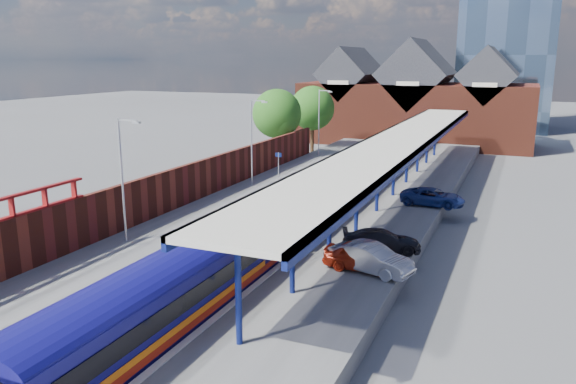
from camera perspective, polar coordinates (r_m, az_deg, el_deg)
name	(u,v)px	position (r m, az deg, el deg)	size (l,w,h in m)	color
ground	(355,184)	(51.59, 6.84, 0.81)	(240.00, 240.00, 0.00)	#5B5B5E
ballast_bed	(318,210)	(42.34, 3.03, -1.84)	(6.00, 76.00, 0.06)	#473D33
rails	(318,209)	(42.31, 3.03, -1.72)	(4.51, 76.00, 0.14)	slate
left_platform	(252,197)	(44.33, -3.65, -0.53)	(5.00, 76.00, 1.00)	#565659
right_platform	(397,212)	(40.64, 11.01, -2.03)	(6.00, 76.00, 1.00)	#565659
coping_left	(279,193)	(43.23, -0.88, -0.14)	(0.30, 76.00, 0.05)	silver
coping_right	(358,201)	(41.16, 7.17, -0.94)	(0.30, 76.00, 0.05)	silver
yellow_line	(272,193)	(43.48, -1.60, -0.10)	(0.14, 76.00, 0.01)	yellow
train	(350,176)	(44.47, 6.34, 1.60)	(2.87, 65.90, 3.45)	#100E62
canopy	(399,142)	(41.66, 11.18, 5.01)	(4.50, 52.00, 4.48)	navy
lamp_post_b	(124,173)	(32.32, -16.35, 1.91)	(1.48, 0.18, 7.00)	#A5A8AA
lamp_post_c	(253,137)	(45.64, -3.58, 5.62)	(1.48, 0.18, 7.00)	#A5A8AA
lamp_post_d	(320,118)	(60.27, 3.28, 7.49)	(1.48, 0.18, 7.00)	#A5A8AA
platform_sign	(278,162)	(47.21, -0.97, 3.07)	(0.55, 0.08, 2.50)	#A5A8AA
brick_wall	(177,187)	(39.76, -11.23, 0.52)	(0.35, 50.00, 3.86)	#5F2619
station_building	(416,103)	(77.89, 12.84, 8.84)	(30.00, 12.12, 13.78)	#5F2619
glass_tower	(511,0)	(98.93, 21.74, 17.70)	(14.20, 14.20, 40.30)	#455C77
tree_near	(278,115)	(59.78, -1.03, 7.81)	(5.20, 5.20, 8.10)	#382314
tree_far	(313,109)	(66.78, 2.59, 8.38)	(5.20, 5.20, 8.10)	#382314
parked_car_red	(365,256)	(27.89, 7.83, -6.49)	(1.64, 4.07, 1.39)	#A9230E
parked_car_silver	(371,258)	(27.67, 8.42, -6.68)	(1.46, 4.20, 1.38)	#B9B8BD
parked_car_dark	(382,241)	(30.63, 9.48, -4.90)	(1.70, 4.19, 1.22)	black
parked_car_blue	(433,197)	(40.94, 14.48, -0.49)	(2.05, 4.44, 1.23)	navy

